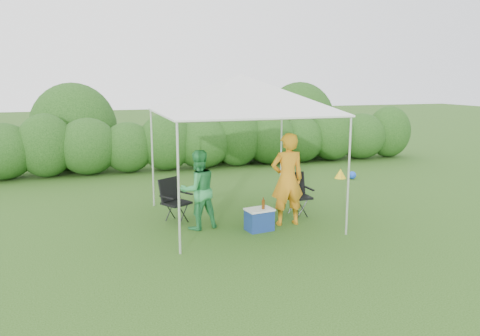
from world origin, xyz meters
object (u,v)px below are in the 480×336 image
object	(u,v)px
chair_right	(296,191)
chair_left	(174,197)
woman	(198,190)
canopy	(240,94)
man	(287,179)
cooler	(259,219)

from	to	relation	value
chair_right	chair_left	bearing A→B (deg)	170.57
chair_left	woman	distance (m)	0.74
canopy	man	distance (m)	1.85
canopy	cooler	world-z (taller)	canopy
chair_right	man	world-z (taller)	man
canopy	woman	size ratio (longest dim) A/B	2.10
canopy	cooler	distance (m)	2.39
chair_left	canopy	bearing A→B (deg)	-43.28
cooler	chair_left	bearing A→B (deg)	133.64
chair_left	cooler	xyz separation A→B (m)	(1.38, -1.06, -0.27)
canopy	man	xyz separation A→B (m)	(0.73, -0.61, -1.58)
canopy	chair_right	world-z (taller)	canopy
man	cooler	xyz separation A→B (m)	(-0.62, -0.18, -0.67)
chair_left	man	distance (m)	2.23
canopy	woman	distance (m)	1.98
chair_left	woman	size ratio (longest dim) A/B	0.57
chair_right	cooler	bearing A→B (deg)	-147.67
canopy	woman	xyz separation A→B (m)	(-0.92, -0.32, -1.72)
woman	chair_left	bearing A→B (deg)	-71.77
chair_left	man	xyz separation A→B (m)	(2.01, -0.88, 0.40)
canopy	cooler	size ratio (longest dim) A/B	5.78
chair_right	chair_left	xyz separation A→B (m)	(-2.47, 0.31, -0.01)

